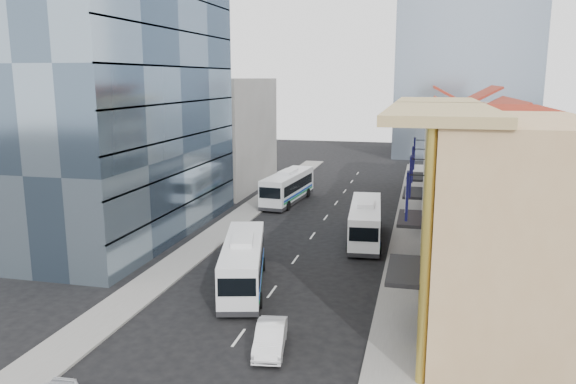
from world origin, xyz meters
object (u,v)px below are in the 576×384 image
(bus_left_far, at_px, (288,186))
(bus_right, at_px, (365,221))
(shophouse_tan, at_px, (506,230))
(bus_left_near, at_px, (243,262))
(office_tower, at_px, (117,67))
(sedan_right, at_px, (270,338))

(bus_left_far, relative_size, bus_right, 1.05)
(shophouse_tan, height_order, bus_left_near, shophouse_tan)
(office_tower, relative_size, bus_right, 2.67)
(shophouse_tan, distance_m, bus_left_near, 17.02)
(bus_left_near, height_order, bus_left_far, bus_left_far)
(office_tower, xyz_separation_m, bus_left_far, (11.53, 16.05, -13.11))
(office_tower, bearing_deg, bus_left_near, -35.52)
(shophouse_tan, relative_size, sedan_right, 3.27)
(bus_left_near, xyz_separation_m, bus_right, (6.92, 13.13, 0.02))
(office_tower, relative_size, bus_left_far, 2.55)
(shophouse_tan, bearing_deg, bus_left_far, 122.94)
(bus_left_far, bearing_deg, sedan_right, -72.59)
(bus_left_near, bearing_deg, sedan_right, -77.65)
(bus_right, xyz_separation_m, sedan_right, (-2.70, -21.49, -1.09))
(office_tower, xyz_separation_m, sedan_right, (19.09, -18.97, -14.29))
(shophouse_tan, xyz_separation_m, bus_right, (-9.21, 16.52, -4.20))
(office_tower, xyz_separation_m, bus_right, (21.79, 2.52, -13.20))
(bus_left_near, bearing_deg, bus_right, 47.73)
(bus_left_near, bearing_deg, office_tower, 130.02)
(bus_left_near, relative_size, bus_right, 0.99)
(shophouse_tan, distance_m, office_tower, 35.19)
(bus_left_far, xyz_separation_m, sedan_right, (7.56, -35.02, -1.18))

